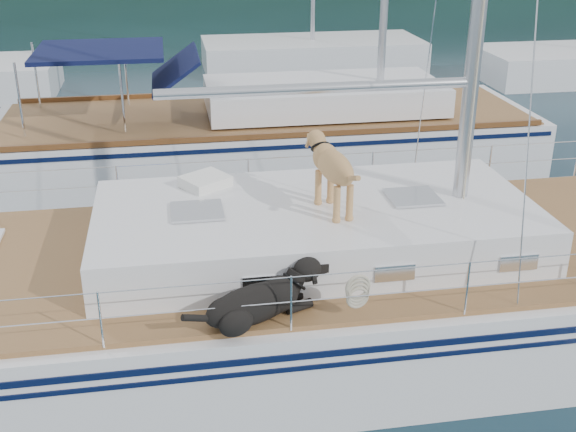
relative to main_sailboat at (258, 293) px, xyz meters
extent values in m
plane|color=black|center=(-0.09, 0.01, -0.68)|extent=(120.00, 120.00, 0.00)
cube|color=white|center=(-0.09, 0.01, -0.18)|extent=(12.00, 3.80, 1.40)
cube|color=#9B6B3E|center=(-0.09, 0.01, 0.55)|extent=(11.52, 3.50, 0.06)
cube|color=white|center=(0.71, 0.01, 0.86)|extent=(5.20, 2.50, 0.55)
cylinder|color=silver|center=(0.71, 0.01, 2.53)|extent=(3.60, 0.12, 0.12)
cylinder|color=silver|center=(-0.09, -1.74, 1.14)|extent=(10.56, 0.01, 0.01)
cylinder|color=silver|center=(-0.09, 1.75, 1.14)|extent=(10.56, 0.01, 0.01)
cube|color=#1E34BC|center=(-1.32, 1.38, 0.61)|extent=(0.79, 0.62, 0.05)
cube|color=white|center=(-0.54, 0.82, 1.20)|extent=(0.70, 0.68, 0.14)
torus|color=beige|center=(0.79, -1.68, 0.94)|extent=(0.35, 0.15, 0.34)
cube|color=white|center=(1.03, 6.59, -0.23)|extent=(11.00, 3.50, 1.30)
cube|color=#9B6B3E|center=(1.03, 6.59, 0.42)|extent=(10.56, 3.29, 0.06)
cube|color=white|center=(2.23, 6.59, 0.77)|extent=(4.80, 2.30, 0.55)
cube|color=#0E163C|center=(-2.17, 6.59, 1.82)|extent=(2.40, 2.30, 0.08)
cube|color=white|center=(3.91, 16.01, -0.28)|extent=(7.20, 3.00, 1.10)
camera|label=1|loc=(-0.94, -7.72, 4.42)|focal=45.00mm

